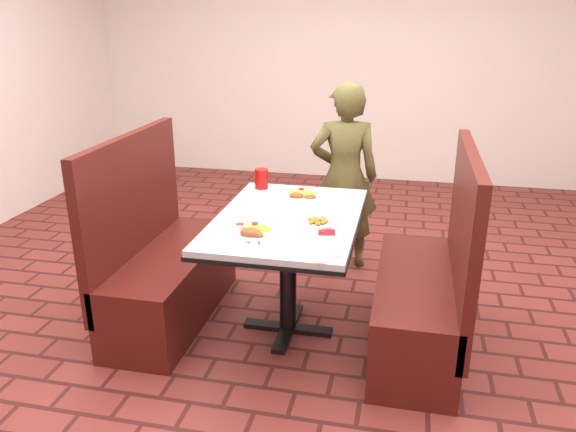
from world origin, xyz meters
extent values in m
plane|color=maroon|center=(0.00, 0.00, 0.00)|extent=(7.00, 7.00, 0.00)
cube|color=white|center=(0.00, 3.50, 1.40)|extent=(6.00, 0.04, 2.80)
cube|color=silver|center=(0.00, 0.00, 0.73)|extent=(0.80, 1.20, 0.03)
cube|color=black|center=(0.00, 0.00, 0.70)|extent=(0.81, 1.21, 0.02)
cylinder|color=black|center=(0.00, 0.00, 0.36)|extent=(0.10, 0.10, 0.69)
cube|color=black|center=(0.00, 0.00, 0.01)|extent=(0.55, 0.08, 0.03)
cube|color=black|center=(0.00, 0.00, 0.01)|extent=(0.08, 0.55, 0.03)
cube|color=#531812|center=(-0.75, 0.00, 0.23)|extent=(0.45, 1.20, 0.45)
cube|color=#531812|center=(-0.97, 0.00, 0.70)|extent=(0.06, 1.20, 0.95)
cube|color=#531812|center=(0.75, 0.00, 0.23)|extent=(0.45, 1.20, 0.45)
cube|color=#531812|center=(0.97, 0.00, 0.70)|extent=(0.06, 1.20, 0.95)
imported|color=brown|center=(0.19, 1.05, 0.70)|extent=(0.56, 0.42, 1.40)
cylinder|color=white|center=(-0.11, -0.31, 0.76)|extent=(0.25, 0.25, 0.01)
ellipsoid|color=yellow|center=(-0.08, -0.27, 0.79)|extent=(0.10, 0.10, 0.05)
ellipsoid|color=#80BC4B|center=(-0.16, -0.26, 0.78)|extent=(0.10, 0.08, 0.03)
cylinder|color=red|center=(-0.13, -0.24, 0.78)|extent=(0.04, 0.04, 0.01)
ellipsoid|color=brown|center=(-0.12, -0.36, 0.80)|extent=(0.11, 0.08, 0.06)
ellipsoid|color=brown|center=(-0.08, -0.37, 0.78)|extent=(0.06, 0.04, 0.04)
cylinder|color=white|center=(-0.19, -0.32, 0.78)|extent=(0.06, 0.06, 0.04)
cylinder|color=maroon|center=(-0.19, -0.32, 0.80)|extent=(0.05, 0.05, 0.00)
cylinder|color=white|center=(0.02, 0.35, 0.76)|extent=(0.27, 0.27, 0.02)
ellipsoid|color=yellow|center=(0.05, 0.39, 0.79)|extent=(0.11, 0.11, 0.05)
ellipsoid|color=#80BC4B|center=(-0.03, 0.40, 0.78)|extent=(0.11, 0.09, 0.03)
cylinder|color=red|center=(0.00, 0.42, 0.79)|extent=(0.04, 0.04, 0.01)
ellipsoid|color=brown|center=(0.07, 0.32, 0.78)|extent=(0.08, 0.08, 0.03)
ellipsoid|color=brown|center=(-0.01, 0.31, 0.79)|extent=(0.09, 0.07, 0.05)
cylinder|color=white|center=(0.20, -0.09, 0.76)|extent=(0.19, 0.19, 0.01)
cube|color=maroon|center=(0.26, -0.21, 0.75)|extent=(0.10, 0.10, 0.00)
cube|color=silver|center=(0.20, -0.17, 0.76)|extent=(0.10, 0.11, 0.00)
cylinder|color=#B60E0C|center=(-0.29, 0.49, 0.82)|extent=(0.09, 0.09, 0.13)
cube|color=white|center=(0.25, -0.50, 0.76)|extent=(0.23, 0.22, 0.01)
cube|color=silver|center=(-0.07, -0.39, 0.76)|extent=(0.06, 0.14, 0.00)
cube|color=silver|center=(-0.08, -0.38, 0.76)|extent=(0.08, 0.15, 0.00)
camera|label=1|loc=(0.65, -2.95, 1.85)|focal=35.00mm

